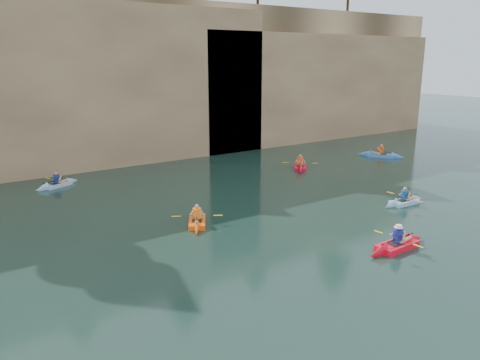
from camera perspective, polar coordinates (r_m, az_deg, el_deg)
ground at (r=15.09m, az=8.35°, el=-15.04°), size 160.00×160.00×0.00m
cliff at (r=40.59m, az=-21.63°, el=11.67°), size 70.00×16.00×12.00m
cliff_slab_center at (r=34.03m, az=-15.39°, el=11.26°), size 24.00×2.40×11.40m
cliff_slab_east at (r=44.73m, az=10.14°, el=11.26°), size 26.00×2.40×9.84m
sea_cave_center at (r=32.43m, az=-24.58°, el=2.99°), size 3.50×1.00×3.20m
sea_cave_east at (r=37.15m, az=-2.89°, el=6.66°), size 5.00×1.00×4.50m
main_kayaker at (r=19.95m, az=18.59°, el=-7.51°), size 3.37×2.28×1.24m
kayaker_orange at (r=21.71m, az=-5.24°, el=-5.01°), size 2.17×3.04×1.18m
kayaker_ltblue_near at (r=25.97m, az=19.36°, el=-2.48°), size 2.90×2.26×1.14m
kayaker_red_far at (r=32.54m, az=7.33°, el=1.64°), size 2.74×3.06×1.24m
kayaker_ltblue_mid at (r=29.86m, az=-21.39°, el=-0.49°), size 2.95×2.07×1.11m
kayaker_blue_east at (r=37.73m, az=16.79°, el=2.94°), size 2.45×3.37×1.24m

